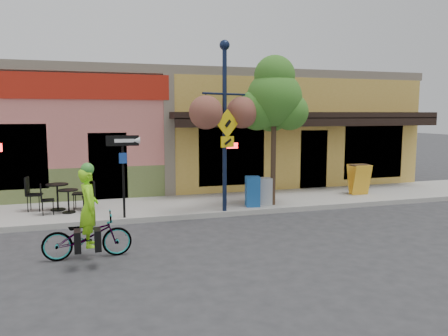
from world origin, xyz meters
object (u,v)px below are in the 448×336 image
at_px(building, 176,129).
at_px(lamp_post, 225,127).
at_px(cyclist_rider, 89,220).
at_px(newspaper_box_grey, 266,191).
at_px(bicycle, 87,236).
at_px(newspaper_box_blue, 253,191).
at_px(one_way_sign, 123,177).
at_px(street_tree, 274,130).

bearing_deg(building, lamp_post, -89.41).
relative_size(cyclist_rider, newspaper_box_grey, 1.94).
relative_size(building, bicycle, 10.43).
height_order(cyclist_rider, newspaper_box_blue, cyclist_rider).
bearing_deg(one_way_sign, lamp_post, 2.12).
distance_m(building, bicycle, 10.38).
distance_m(building, street_tree, 6.69).
distance_m(building, one_way_sign, 7.44).
height_order(lamp_post, newspaper_box_grey, lamp_post).
height_order(lamp_post, newspaper_box_blue, lamp_post).
xyz_separation_m(newspaper_box_blue, street_tree, (0.69, 0.06, 1.81)).
relative_size(cyclist_rider, lamp_post, 0.33).
distance_m(bicycle, cyclist_rider, 0.34).
bearing_deg(newspaper_box_blue, bicycle, -136.26).
xyz_separation_m(bicycle, one_way_sign, (0.93, 2.69, 0.79)).
height_order(cyclist_rider, one_way_sign, one_way_sign).
distance_m(cyclist_rider, street_tree, 6.38).
bearing_deg(street_tree, bicycle, -150.26).
relative_size(newspaper_box_blue, street_tree, 0.20).
bearing_deg(newspaper_box_grey, cyclist_rider, -124.86).
relative_size(newspaper_box_blue, newspaper_box_grey, 1.11).
height_order(bicycle, newspaper_box_blue, newspaper_box_blue).
distance_m(cyclist_rider, lamp_post, 4.88).
height_order(building, bicycle, building).
relative_size(bicycle, street_tree, 0.39).
height_order(bicycle, street_tree, street_tree).
distance_m(one_way_sign, street_tree, 4.63).
height_order(one_way_sign, street_tree, street_tree).
relative_size(lamp_post, newspaper_box_blue, 5.26).
xyz_separation_m(lamp_post, one_way_sign, (-2.80, -0.00, -1.29)).
xyz_separation_m(lamp_post, newspaper_box_blue, (0.98, 0.33, -1.93)).
bearing_deg(lamp_post, street_tree, -9.80).
relative_size(building, one_way_sign, 8.30).
bearing_deg(newspaper_box_grey, lamp_post, -138.51).
bearing_deg(cyclist_rider, street_tree, -60.95).
bearing_deg(newspaper_box_blue, street_tree, 16.41).
relative_size(cyclist_rider, street_tree, 0.35).
relative_size(cyclist_rider, one_way_sign, 0.72).
relative_size(bicycle, newspaper_box_grey, 2.14).
bearing_deg(newspaper_box_blue, lamp_post, -150.49).
xyz_separation_m(newspaper_box_blue, newspaper_box_grey, (0.51, 0.15, -0.04)).
bearing_deg(building, one_way_sign, -111.72).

